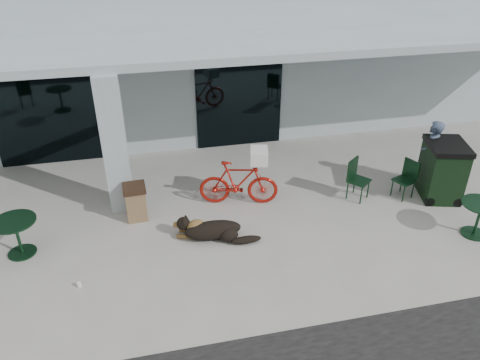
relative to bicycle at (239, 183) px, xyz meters
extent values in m
plane|color=#A9A7A0|center=(-1.10, -1.90, -0.54)|extent=(80.00, 80.00, 0.00)
cube|color=#A8B7BF|center=(-1.10, 6.60, 1.71)|extent=(22.00, 7.00, 4.50)
cube|color=black|center=(-4.30, 3.08, 0.81)|extent=(2.80, 0.06, 2.70)
cube|color=black|center=(0.70, 3.08, 0.81)|extent=(2.40, 0.06, 2.70)
cube|color=#A8B7BF|center=(-2.60, 0.40, 1.02)|extent=(0.50, 0.50, 3.12)
cube|color=#A8B7BF|center=(-1.10, 1.70, 2.67)|extent=(22.00, 2.80, 0.18)
imported|color=#A9170D|center=(0.00, 0.00, 0.00)|extent=(1.86, 0.90, 1.08)
cube|color=white|center=(0.44, -0.10, 0.69)|extent=(0.48, 0.58, 0.30)
cylinder|color=white|center=(-3.40, -2.10, -0.49)|extent=(0.10, 0.10, 0.09)
imported|color=#3B4B64|center=(4.58, -0.23, 0.32)|extent=(0.75, 0.70, 1.72)
camera|label=1|loc=(-1.96, -8.92, 5.34)|focal=35.00mm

